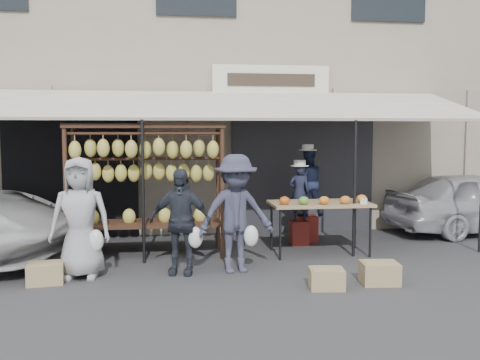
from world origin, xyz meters
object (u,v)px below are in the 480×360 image
(banana_rack, at_px, (146,164))
(customer_mid, at_px, (180,221))
(crate_near_a, at_px, (327,279))
(vendor_left, at_px, (299,193))
(customer_left, at_px, (80,218))
(crate_far, at_px, (45,273))
(sedan, at_px, (477,202))
(crate_near_b, at_px, (380,273))
(customer_right, at_px, (236,213))
(produce_table, at_px, (321,204))
(vendor_right, at_px, (307,182))

(banana_rack, xyz_separation_m, customer_mid, (0.53, -1.21, -0.78))
(crate_near_a, bearing_deg, vendor_left, 83.57)
(customer_left, height_order, crate_far, customer_left)
(sedan, bearing_deg, customer_mid, 103.51)
(crate_near_a, height_order, crate_near_b, crate_near_b)
(vendor_left, bearing_deg, customer_left, 36.59)
(customer_right, height_order, crate_far, customer_right)
(vendor_left, bearing_deg, crate_near_b, 110.78)
(sedan, bearing_deg, banana_rack, 92.42)
(produce_table, xyz_separation_m, customer_mid, (-2.41, -0.93, -0.08))
(crate_near_b, bearing_deg, crate_near_a, -171.27)
(vendor_right, relative_size, crate_near_b, 2.55)
(vendor_right, relative_size, sedan, 0.34)
(crate_near_b, relative_size, crate_far, 1.05)
(customer_right, bearing_deg, crate_far, 176.38)
(customer_left, height_order, crate_near_b, customer_left)
(customer_mid, distance_m, sedan, 6.67)
(customer_left, relative_size, customer_mid, 1.11)
(banana_rack, height_order, vendor_right, banana_rack)
(vendor_right, height_order, crate_near_a, vendor_right)
(produce_table, xyz_separation_m, crate_near_a, (-0.48, -1.97, -0.73))
(vendor_left, relative_size, crate_near_a, 2.33)
(customer_mid, distance_m, crate_near_b, 2.94)
(crate_near_a, bearing_deg, customer_right, 136.76)
(vendor_left, relative_size, customer_mid, 0.67)
(customer_left, height_order, crate_near_a, customer_left)
(vendor_right, height_order, customer_mid, vendor_right)
(customer_right, bearing_deg, customer_left, 171.40)
(banana_rack, relative_size, vendor_left, 2.45)
(vendor_left, bearing_deg, customer_mid, 48.61)
(crate_near_b, height_order, crate_far, crate_near_b)
(customer_right, bearing_deg, banana_rack, 129.02)
(banana_rack, relative_size, crate_near_a, 5.71)
(customer_right, xyz_separation_m, crate_near_a, (1.10, -1.03, -0.75))
(crate_near_a, bearing_deg, sedan, 38.89)
(vendor_left, height_order, vendor_right, vendor_right)
(crate_near_a, bearing_deg, customer_mid, 151.75)
(customer_left, distance_m, crate_near_b, 4.31)
(crate_far, bearing_deg, banana_rack, 47.77)
(vendor_right, bearing_deg, crate_near_a, 80.80)
(produce_table, relative_size, sedan, 0.45)
(vendor_right, height_order, crate_far, vendor_right)
(produce_table, xyz_separation_m, customer_right, (-1.58, -0.94, 0.02))
(vendor_right, height_order, customer_left, vendor_right)
(produce_table, height_order, crate_near_a, produce_table)
(crate_far, bearing_deg, sedan, 18.42)
(customer_left, height_order, customer_mid, customer_left)
(crate_near_b, bearing_deg, crate_far, 172.11)
(vendor_left, xyz_separation_m, crate_far, (-4.12, -2.03, -0.83))
(crate_near_b, xyz_separation_m, crate_far, (-4.60, 0.64, -0.01))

